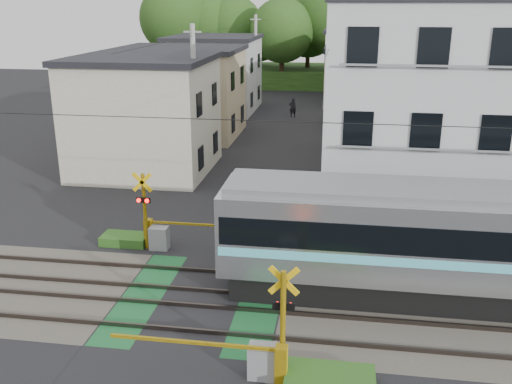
% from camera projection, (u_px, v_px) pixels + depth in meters
% --- Properties ---
extents(ground, '(120.00, 120.00, 0.00)m').
position_uv_depth(ground, '(201.00, 300.00, 18.18)').
color(ground, black).
extents(track_bed, '(120.00, 120.00, 0.14)m').
position_uv_depth(track_bed, '(201.00, 299.00, 18.17)').
color(track_bed, '#47423A').
rests_on(track_bed, ground).
extents(crossing_signal_near, '(4.74, 0.65, 3.09)m').
position_uv_depth(crossing_signal_near, '(266.00, 354.00, 14.16)').
color(crossing_signal_near, yellow).
rests_on(crossing_signal_near, ground).
extents(crossing_signal_far, '(4.74, 0.65, 3.09)m').
position_uv_depth(crossing_signal_far, '(157.00, 231.00, 21.75)').
color(crossing_signal_far, yellow).
rests_on(crossing_signal_far, ground).
extents(apartment_block, '(10.20, 8.36, 9.30)m').
position_uv_depth(apartment_block, '(444.00, 109.00, 24.39)').
color(apartment_block, silver).
rests_on(apartment_block, ground).
extents(houses_row, '(22.07, 31.35, 6.80)m').
position_uv_depth(houses_row, '(289.00, 85.00, 41.41)').
color(houses_row, beige).
rests_on(houses_row, ground).
extents(tree_hill, '(40.00, 12.96, 11.72)m').
position_uv_depth(tree_hill, '(311.00, 33.00, 61.75)').
color(tree_hill, '#2C511B').
rests_on(tree_hill, ground).
extents(catenary, '(60.00, 5.04, 7.00)m').
position_uv_depth(catenary, '(402.00, 199.00, 16.19)').
color(catenary, '#2D2D33').
rests_on(catenary, ground).
extents(utility_poles, '(7.90, 42.00, 8.00)m').
position_uv_depth(utility_poles, '(265.00, 78.00, 38.60)').
color(utility_poles, '#A5A5A0').
rests_on(utility_poles, ground).
extents(pedestrian, '(0.67, 0.55, 1.58)m').
position_uv_depth(pedestrian, '(293.00, 107.00, 46.69)').
color(pedestrian, black).
rests_on(pedestrian, ground).
extents(weed_patches, '(10.25, 8.80, 0.40)m').
position_uv_depth(weed_patches, '(254.00, 300.00, 17.79)').
color(weed_patches, '#2D5E1E').
rests_on(weed_patches, ground).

